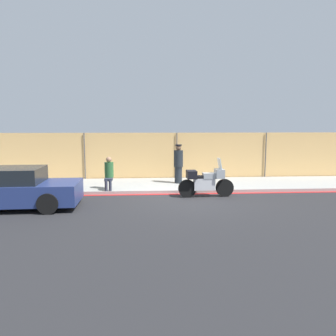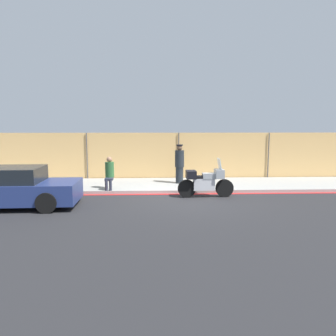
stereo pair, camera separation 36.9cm
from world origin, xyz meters
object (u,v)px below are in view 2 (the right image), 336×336
officer_standing (180,164)px  parked_car_left_down_street (11,188)px  motorcycle (205,182)px  person_seated_on_curb (109,171)px

officer_standing → parked_car_left_down_street: (-5.88, -3.60, -0.36)m
motorcycle → officer_standing: bearing=107.1°
officer_standing → motorcycle: bearing=-71.0°
motorcycle → officer_standing: (-0.81, 2.34, 0.41)m
motorcycle → parked_car_left_down_street: (-6.69, -1.26, 0.05)m
officer_standing → person_seated_on_curb: bearing=-157.6°
person_seated_on_curb → officer_standing: bearing=22.4°
parked_car_left_down_street → person_seated_on_curb: bearing=37.3°
motorcycle → parked_car_left_down_street: motorcycle is taller
officer_standing → parked_car_left_down_street: 6.91m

